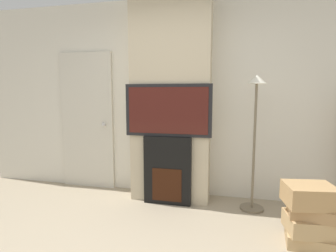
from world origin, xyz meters
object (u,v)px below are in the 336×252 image
fireplace (168,170)px  box_stack (310,215)px  floor_lamp (255,123)px  television (168,110)px

fireplace → box_stack: size_ratio=1.50×
floor_lamp → box_stack: floor_lamp is taller
floor_lamp → box_stack: size_ratio=2.78×
fireplace → box_stack: 1.64m
television → box_stack: size_ratio=1.86×
floor_lamp → box_stack: bearing=-57.1°
fireplace → floor_lamp: size_ratio=0.54×
fireplace → box_stack: fireplace is taller
television → floor_lamp: floor_lamp is taller
television → box_stack: 1.87m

